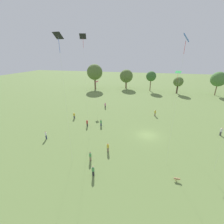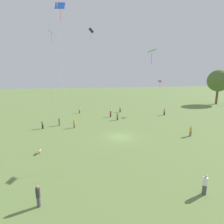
{
  "view_description": "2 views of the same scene",
  "coord_description": "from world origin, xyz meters",
  "px_view_note": "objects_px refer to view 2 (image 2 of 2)",
  "views": [
    {
      "loc": [
        -0.93,
        -29.26,
        16.26
      ],
      "look_at": [
        -8.08,
        1.01,
        4.27
      ],
      "focal_mm": 24.0,
      "sensor_mm": 36.0,
      "label": 1
    },
    {
      "loc": [
        26.65,
        -6.76,
        9.98
      ],
      "look_at": [
        -3.23,
        -0.79,
        3.59
      ],
      "focal_mm": 28.0,
      "sensor_mm": 36.0,
      "label": 2
    }
  ],
  "objects_px": {
    "person_0": "(120,109)",
    "person_1": "(164,112)",
    "person_10": "(43,125)",
    "person_3": "(79,110)",
    "person_5": "(111,114)",
    "person_8": "(38,196)",
    "kite_2": "(60,12)",
    "person_6": "(205,185)",
    "person_2": "(117,116)",
    "person_7": "(191,131)",
    "person_9": "(74,124)",
    "kite_1": "(51,37)",
    "kite_0": "(160,83)",
    "kite_5": "(152,54)",
    "kite_4": "(91,35)",
    "dog_0": "(40,151)",
    "person_4": "(59,122)"
  },
  "relations": [
    {
      "from": "person_0",
      "to": "person_6",
      "type": "height_order",
      "value": "person_6"
    },
    {
      "from": "person_2",
      "to": "kite_0",
      "type": "relative_size",
      "value": 0.2
    },
    {
      "from": "person_3",
      "to": "person_7",
      "type": "bearing_deg",
      "value": 108.72
    },
    {
      "from": "person_6",
      "to": "kite_0",
      "type": "height_order",
      "value": "kite_0"
    },
    {
      "from": "kite_0",
      "to": "person_8",
      "type": "bearing_deg",
      "value": 134.5
    },
    {
      "from": "person_0",
      "to": "person_2",
      "type": "bearing_deg",
      "value": 84.13
    },
    {
      "from": "person_1",
      "to": "kite_2",
      "type": "bearing_deg",
      "value": -176.03
    },
    {
      "from": "person_0",
      "to": "person_1",
      "type": "height_order",
      "value": "person_1"
    },
    {
      "from": "kite_0",
      "to": "kite_2",
      "type": "xyz_separation_m",
      "value": [
        19.07,
        -22.81,
        9.2
      ]
    },
    {
      "from": "person_0",
      "to": "dog_0",
      "type": "xyz_separation_m",
      "value": [
        23.6,
        -16.64,
        -0.43
      ]
    },
    {
      "from": "person_4",
      "to": "person_10",
      "type": "distance_m",
      "value": 3.33
    },
    {
      "from": "kite_0",
      "to": "kite_5",
      "type": "height_order",
      "value": "kite_5"
    },
    {
      "from": "kite_5",
      "to": "person_2",
      "type": "bearing_deg",
      "value": -113.96
    },
    {
      "from": "kite_4",
      "to": "kite_5",
      "type": "xyz_separation_m",
      "value": [
        16.79,
        6.22,
        -5.6
      ]
    },
    {
      "from": "kite_0",
      "to": "person_3",
      "type": "bearing_deg",
      "value": 72.29
    },
    {
      "from": "person_1",
      "to": "person_3",
      "type": "xyz_separation_m",
      "value": [
        -6.54,
        -21.33,
        0.02
      ]
    },
    {
      "from": "person_7",
      "to": "kite_2",
      "type": "xyz_separation_m",
      "value": [
        1.18,
        -19.97,
        16.53
      ]
    },
    {
      "from": "person_3",
      "to": "person_5",
      "type": "height_order",
      "value": "person_5"
    },
    {
      "from": "person_1",
      "to": "person_2",
      "type": "bearing_deg",
      "value": 159.69
    },
    {
      "from": "person_0",
      "to": "person_8",
      "type": "distance_m",
      "value": 36.62
    },
    {
      "from": "person_3",
      "to": "kite_4",
      "type": "xyz_separation_m",
      "value": [
        8.18,
        2.92,
        17.35
      ]
    },
    {
      "from": "kite_5",
      "to": "person_3",
      "type": "bearing_deg",
      "value": -96.57
    },
    {
      "from": "person_3",
      "to": "person_5",
      "type": "bearing_deg",
      "value": 120.7
    },
    {
      "from": "person_5",
      "to": "kite_2",
      "type": "relative_size",
      "value": 0.09
    },
    {
      "from": "person_1",
      "to": "kite_0",
      "type": "distance_m",
      "value": 7.72
    },
    {
      "from": "person_9",
      "to": "dog_0",
      "type": "xyz_separation_m",
      "value": [
        10.91,
        -4.32,
        -0.47
      ]
    },
    {
      "from": "kite_0",
      "to": "kite_5",
      "type": "distance_m",
      "value": 24.21
    },
    {
      "from": "person_9",
      "to": "person_10",
      "type": "bearing_deg",
      "value": 74.81
    },
    {
      "from": "person_3",
      "to": "dog_0",
      "type": "distance_m",
      "value": 24.92
    },
    {
      "from": "person_9",
      "to": "kite_1",
      "type": "height_order",
      "value": "kite_1"
    },
    {
      "from": "kite_2",
      "to": "person_3",
      "type": "bearing_deg",
      "value": 138.61
    },
    {
      "from": "person_3",
      "to": "kite_2",
      "type": "xyz_separation_m",
      "value": [
        23.27,
        -2.01,
        16.53
      ]
    },
    {
      "from": "person_4",
      "to": "dog_0",
      "type": "distance_m",
      "value": 13.14
    },
    {
      "from": "person_0",
      "to": "person_3",
      "type": "height_order",
      "value": "person_3"
    },
    {
      "from": "person_8",
      "to": "kite_2",
      "type": "height_order",
      "value": "kite_2"
    },
    {
      "from": "person_6",
      "to": "kite_4",
      "type": "height_order",
      "value": "kite_4"
    },
    {
      "from": "person_1",
      "to": "person_10",
      "type": "distance_m",
      "value": 29.16
    },
    {
      "from": "person_6",
      "to": "kite_5",
      "type": "distance_m",
      "value": 15.73
    },
    {
      "from": "person_7",
      "to": "person_9",
      "type": "relative_size",
      "value": 1.02
    },
    {
      "from": "person_3",
      "to": "person_5",
      "type": "distance_m",
      "value": 9.5
    },
    {
      "from": "person_0",
      "to": "kite_1",
      "type": "bearing_deg",
      "value": 37.64
    },
    {
      "from": "person_0",
      "to": "kite_1",
      "type": "distance_m",
      "value": 24.45
    },
    {
      "from": "person_6",
      "to": "kite_0",
      "type": "bearing_deg",
      "value": 46.21
    },
    {
      "from": "person_6",
      "to": "person_1",
      "type": "bearing_deg",
      "value": 43.86
    },
    {
      "from": "person_2",
      "to": "kite_5",
      "type": "relative_size",
      "value": 0.13
    },
    {
      "from": "person_0",
      "to": "kite_5",
      "type": "xyz_separation_m",
      "value": [
        24.26,
        -1.98,
        11.8
      ]
    },
    {
      "from": "person_1",
      "to": "person_5",
      "type": "xyz_separation_m",
      "value": [
        -0.58,
        -13.94,
        0.01
      ]
    },
    {
      "from": "kite_1",
      "to": "kite_5",
      "type": "relative_size",
      "value": 1.42
    },
    {
      "from": "kite_4",
      "to": "dog_0",
      "type": "bearing_deg",
      "value": 177.76
    },
    {
      "from": "person_0",
      "to": "person_10",
      "type": "relative_size",
      "value": 1.04
    }
  ]
}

